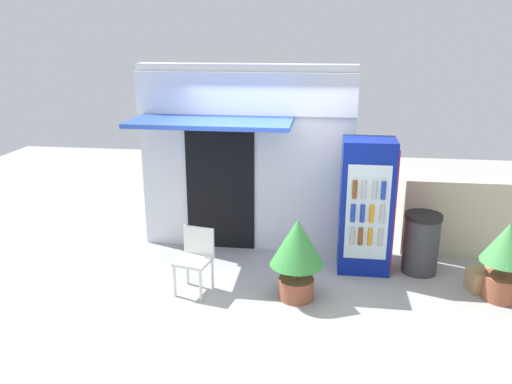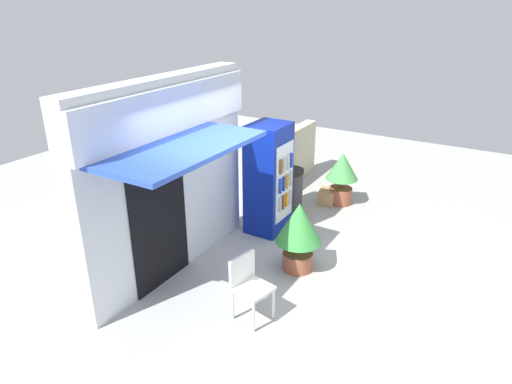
{
  "view_description": "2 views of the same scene",
  "coord_description": "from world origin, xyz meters",
  "px_view_note": "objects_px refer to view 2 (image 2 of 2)",
  "views": [
    {
      "loc": [
        0.72,
        -5.9,
        3.19
      ],
      "look_at": [
        -0.14,
        0.42,
        1.22
      ],
      "focal_mm": 36.13,
      "sensor_mm": 36.0,
      "label": 1
    },
    {
      "loc": [
        -4.86,
        -2.51,
        3.7
      ],
      "look_at": [
        0.22,
        0.51,
        1.18
      ],
      "focal_mm": 32.16,
      "sensor_mm": 36.0,
      "label": 2
    }
  ],
  "objects_px": {
    "potted_plant_near_shop": "(299,229)",
    "trash_bin": "(289,191)",
    "drink_cooler": "(269,179)",
    "potted_plant_curbside": "(342,174)",
    "plastic_chair": "(248,283)",
    "cardboard_box": "(327,197)"
  },
  "relations": [
    {
      "from": "potted_plant_near_shop",
      "to": "potted_plant_curbside",
      "type": "height_order",
      "value": "potted_plant_near_shop"
    },
    {
      "from": "potted_plant_curbside",
      "to": "drink_cooler",
      "type": "bearing_deg",
      "value": 158.15
    },
    {
      "from": "potted_plant_near_shop",
      "to": "trash_bin",
      "type": "distance_m",
      "value": 1.94
    },
    {
      "from": "potted_plant_near_shop",
      "to": "trash_bin",
      "type": "xyz_separation_m",
      "value": [
        1.65,
        0.98,
        -0.23
      ]
    },
    {
      "from": "drink_cooler",
      "to": "plastic_chair",
      "type": "height_order",
      "value": "drink_cooler"
    },
    {
      "from": "plastic_chair",
      "to": "potted_plant_curbside",
      "type": "xyz_separation_m",
      "value": [
        3.83,
        0.27,
        0.12
      ]
    },
    {
      "from": "potted_plant_curbside",
      "to": "cardboard_box",
      "type": "xyz_separation_m",
      "value": [
        -0.15,
        0.21,
        -0.47
      ]
    },
    {
      "from": "potted_plant_near_shop",
      "to": "cardboard_box",
      "type": "height_order",
      "value": "potted_plant_near_shop"
    },
    {
      "from": "drink_cooler",
      "to": "plastic_chair",
      "type": "relative_size",
      "value": 2.25
    },
    {
      "from": "plastic_chair",
      "to": "drink_cooler",
      "type": "bearing_deg",
      "value": 23.31
    },
    {
      "from": "trash_bin",
      "to": "potted_plant_curbside",
      "type": "bearing_deg",
      "value": -36.79
    },
    {
      "from": "drink_cooler",
      "to": "potted_plant_near_shop",
      "type": "xyz_separation_m",
      "value": [
        -0.88,
        -0.99,
        -0.28
      ]
    },
    {
      "from": "potted_plant_curbside",
      "to": "trash_bin",
      "type": "distance_m",
      "value": 1.12
    },
    {
      "from": "drink_cooler",
      "to": "potted_plant_curbside",
      "type": "distance_m",
      "value": 1.81
    },
    {
      "from": "drink_cooler",
      "to": "cardboard_box",
      "type": "bearing_deg",
      "value": -16.93
    },
    {
      "from": "potted_plant_near_shop",
      "to": "trash_bin",
      "type": "bearing_deg",
      "value": 30.7
    },
    {
      "from": "drink_cooler",
      "to": "potted_plant_curbside",
      "type": "relative_size",
      "value": 1.83
    },
    {
      "from": "plastic_chair",
      "to": "cardboard_box",
      "type": "relative_size",
      "value": 2.17
    },
    {
      "from": "potted_plant_curbside",
      "to": "cardboard_box",
      "type": "distance_m",
      "value": 0.53
    },
    {
      "from": "plastic_chair",
      "to": "trash_bin",
      "type": "distance_m",
      "value": 3.09
    },
    {
      "from": "potted_plant_near_shop",
      "to": "plastic_chair",
      "type": "bearing_deg",
      "value": 177.9
    },
    {
      "from": "drink_cooler",
      "to": "potted_plant_curbside",
      "type": "height_order",
      "value": "drink_cooler"
    }
  ]
}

